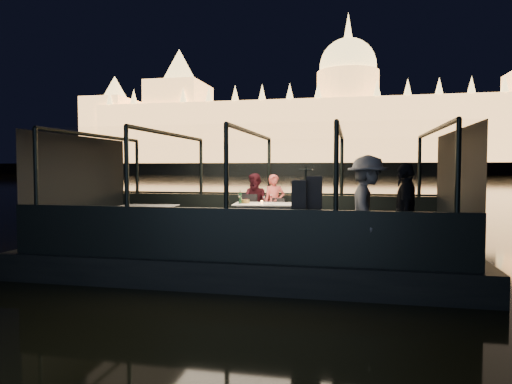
% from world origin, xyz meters
% --- Properties ---
extents(river_water, '(500.00, 500.00, 0.00)m').
position_xyz_m(river_water, '(0.00, 80.00, 0.00)').
color(river_water, black).
rests_on(river_water, ground).
extents(boat_hull, '(8.60, 4.40, 1.00)m').
position_xyz_m(boat_hull, '(0.00, 0.00, 0.00)').
color(boat_hull, black).
rests_on(boat_hull, river_water).
extents(boat_deck, '(8.00, 4.00, 0.04)m').
position_xyz_m(boat_deck, '(0.00, 0.00, 0.48)').
color(boat_deck, black).
rests_on(boat_deck, boat_hull).
extents(gunwale_port, '(8.00, 0.08, 0.90)m').
position_xyz_m(gunwale_port, '(0.00, 2.00, 0.95)').
color(gunwale_port, black).
rests_on(gunwale_port, boat_deck).
extents(gunwale_starboard, '(8.00, 0.08, 0.90)m').
position_xyz_m(gunwale_starboard, '(0.00, -2.00, 0.95)').
color(gunwale_starboard, black).
rests_on(gunwale_starboard, boat_deck).
extents(cabin_glass_port, '(8.00, 0.02, 1.40)m').
position_xyz_m(cabin_glass_port, '(0.00, 2.00, 2.10)').
color(cabin_glass_port, '#99B2B2').
rests_on(cabin_glass_port, gunwale_port).
extents(cabin_glass_starboard, '(8.00, 0.02, 1.40)m').
position_xyz_m(cabin_glass_starboard, '(0.00, -2.00, 2.10)').
color(cabin_glass_starboard, '#99B2B2').
rests_on(cabin_glass_starboard, gunwale_starboard).
extents(cabin_roof_glass, '(8.00, 4.00, 0.02)m').
position_xyz_m(cabin_roof_glass, '(0.00, 0.00, 2.80)').
color(cabin_roof_glass, '#99B2B2').
rests_on(cabin_roof_glass, boat_deck).
extents(end_wall_fore, '(0.02, 4.00, 2.30)m').
position_xyz_m(end_wall_fore, '(-4.00, 0.00, 1.65)').
color(end_wall_fore, black).
rests_on(end_wall_fore, boat_deck).
extents(end_wall_aft, '(0.02, 4.00, 2.30)m').
position_xyz_m(end_wall_aft, '(4.00, 0.00, 1.65)').
color(end_wall_aft, black).
rests_on(end_wall_aft, boat_deck).
extents(canopy_ribs, '(8.00, 4.00, 2.30)m').
position_xyz_m(canopy_ribs, '(0.00, 0.00, 1.65)').
color(canopy_ribs, black).
rests_on(canopy_ribs, boat_deck).
extents(embankment, '(400.00, 140.00, 6.00)m').
position_xyz_m(embankment, '(0.00, 210.00, 1.00)').
color(embankment, '#423D33').
rests_on(embankment, ground).
extents(parliament_building, '(220.00, 32.00, 60.00)m').
position_xyz_m(parliament_building, '(0.00, 175.00, 29.00)').
color(parliament_building, '#F2D18C').
rests_on(parliament_building, embankment).
extents(dining_table_central, '(1.57, 1.22, 0.77)m').
position_xyz_m(dining_table_central, '(0.13, 0.87, 0.89)').
color(dining_table_central, silver).
rests_on(dining_table_central, boat_deck).
extents(dining_table_aft, '(1.39, 1.07, 0.69)m').
position_xyz_m(dining_table_aft, '(-2.66, 0.60, 0.89)').
color(dining_table_aft, white).
rests_on(dining_table_aft, boat_deck).
extents(chair_port_left, '(0.51, 0.51, 0.93)m').
position_xyz_m(chair_port_left, '(-0.41, 1.33, 0.95)').
color(chair_port_left, black).
rests_on(chair_port_left, boat_deck).
extents(chair_port_right, '(0.52, 0.52, 0.84)m').
position_xyz_m(chair_port_right, '(0.31, 1.32, 0.95)').
color(chair_port_right, black).
rests_on(chair_port_right, boat_deck).
extents(coat_stand, '(0.51, 0.44, 1.59)m').
position_xyz_m(coat_stand, '(1.28, -1.57, 1.40)').
color(coat_stand, black).
rests_on(coat_stand, boat_deck).
extents(person_woman_coral, '(0.59, 0.49, 1.42)m').
position_xyz_m(person_woman_coral, '(0.20, 1.63, 1.25)').
color(person_woman_coral, '#E95D54').
rests_on(person_woman_coral, boat_deck).
extents(person_man_maroon, '(0.77, 0.65, 1.44)m').
position_xyz_m(person_man_maroon, '(-0.25, 1.59, 1.25)').
color(person_man_maroon, '#3D111A').
rests_on(person_man_maroon, boat_deck).
extents(passenger_stripe, '(0.66, 1.16, 1.79)m').
position_xyz_m(passenger_stripe, '(2.30, -1.47, 1.35)').
color(passenger_stripe, silver).
rests_on(passenger_stripe, boat_deck).
extents(passenger_dark, '(0.51, 1.01, 1.66)m').
position_xyz_m(passenger_dark, '(2.93, -1.37, 1.35)').
color(passenger_dark, black).
rests_on(passenger_dark, boat_deck).
extents(wine_bottle, '(0.07, 0.07, 0.30)m').
position_xyz_m(wine_bottle, '(-0.43, 0.71, 1.42)').
color(wine_bottle, '#13351E').
rests_on(wine_bottle, dining_table_central).
extents(bread_basket, '(0.23, 0.23, 0.09)m').
position_xyz_m(bread_basket, '(-0.36, 0.87, 1.31)').
color(bread_basket, brown).
rests_on(bread_basket, dining_table_central).
extents(amber_candle, '(0.06, 0.06, 0.08)m').
position_xyz_m(amber_candle, '(0.07, 0.69, 1.31)').
color(amber_candle, orange).
rests_on(amber_candle, dining_table_central).
extents(plate_near, '(0.33, 0.33, 0.02)m').
position_xyz_m(plate_near, '(0.26, 0.58, 1.27)').
color(plate_near, silver).
rests_on(plate_near, dining_table_central).
extents(plate_far, '(0.33, 0.33, 0.02)m').
position_xyz_m(plate_far, '(-0.38, 0.90, 1.27)').
color(plate_far, silver).
rests_on(plate_far, dining_table_central).
extents(wine_glass_white, '(0.08, 0.08, 0.20)m').
position_xyz_m(wine_glass_white, '(-0.45, 0.68, 1.36)').
color(wine_glass_white, silver).
rests_on(wine_glass_white, dining_table_central).
extents(wine_glass_red, '(0.09, 0.09, 0.20)m').
position_xyz_m(wine_glass_red, '(0.23, 0.95, 1.36)').
color(wine_glass_red, white).
rests_on(wine_glass_red, dining_table_central).
extents(wine_glass_empty, '(0.07, 0.07, 0.18)m').
position_xyz_m(wine_glass_empty, '(0.13, 0.66, 1.36)').
color(wine_glass_empty, silver).
rests_on(wine_glass_empty, dining_table_central).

